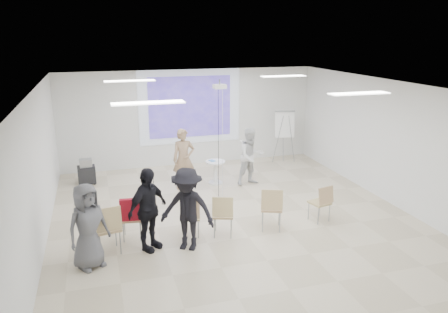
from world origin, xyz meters
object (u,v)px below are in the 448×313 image
object	(u,v)px
chair_center	(223,212)
chair_right_inner	(272,206)
chair_right_far	(322,200)
av_cart	(87,172)
chair_left_mid	(131,216)
audience_left	(148,204)
pedestal_table	(215,171)
audience_mid	(187,204)
chair_far_left	(108,226)
audience_outer	(87,221)
player_right	(251,154)
player_left	(184,155)
chair_left_inner	(191,215)
flipchart_easel	(285,125)
laptop	(191,215)

from	to	relation	value
chair_center	chair_right_inner	size ratio (longest dim) A/B	0.95
chair_right_far	av_cart	size ratio (longest dim) A/B	1.21
chair_left_mid	audience_left	size ratio (longest dim) A/B	0.46
chair_left_mid	chair_right_inner	xyz separation A→B (m)	(2.89, -0.40, 0.04)
audience_left	pedestal_table	bearing A→B (deg)	16.62
chair_right_far	audience_mid	distance (m)	3.17
chair_far_left	chair_right_far	distance (m)	4.60
chair_left_mid	chair_right_inner	size ratio (longest dim) A/B	0.92
audience_left	audience_outer	xyz separation A→B (m)	(-1.10, -0.36, -0.06)
chair_right_inner	audience_mid	size ratio (longest dim) A/B	0.51
chair_center	audience_mid	xyz separation A→B (m)	(-0.80, -0.30, 0.40)
player_right	audience_mid	distance (m)	4.04
player_left	audience_outer	distance (m)	4.32
audience_left	audience_outer	size ratio (longest dim) A/B	1.07
chair_far_left	chair_right_far	world-z (taller)	chair_far_left
player_right	av_cart	xyz separation A→B (m)	(-4.38, 1.35, -0.56)
chair_right_inner	chair_right_far	size ratio (longest dim) A/B	1.12
audience_outer	av_cart	xyz separation A→B (m)	(-0.08, 4.71, -0.56)
chair_left_inner	audience_mid	world-z (taller)	audience_mid
player_left	audience_mid	world-z (taller)	audience_mid
chair_left_mid	pedestal_table	bearing A→B (deg)	55.30
chair_right_inner	av_cart	size ratio (longest dim) A/B	1.35
chair_left_mid	audience_left	distance (m)	0.71
chair_left_mid	flipchart_easel	bearing A→B (deg)	46.20
pedestal_table	chair_center	size ratio (longest dim) A/B	0.76
chair_right_far	audience_mid	xyz separation A→B (m)	(-3.11, -0.37, 0.43)
av_cart	player_left	bearing A→B (deg)	-27.71
av_cart	chair_left_inner	bearing A→B (deg)	-66.09
audience_mid	chair_far_left	bearing A→B (deg)	-156.57
chair_left_mid	chair_center	world-z (taller)	chair_center
audience_outer	pedestal_table	bearing A→B (deg)	16.44
player_right	chair_far_left	world-z (taller)	player_right
player_right	audience_left	xyz separation A→B (m)	(-3.19, -3.00, 0.06)
laptop	pedestal_table	bearing A→B (deg)	-100.68
player_right	pedestal_table	bearing A→B (deg)	150.16
pedestal_table	chair_center	xyz separation A→B (m)	(-0.73, -3.21, 0.16)
chair_right_far	audience_outer	world-z (taller)	audience_outer
chair_right_far	chair_right_inner	bearing A→B (deg)	170.33
audience_outer	chair_right_inner	bearing A→B (deg)	-24.01
laptop	chair_left_inner	bearing A→B (deg)	93.09
chair_right_far	audience_mid	world-z (taller)	audience_mid
chair_left_mid	chair_right_inner	distance (m)	2.91
chair_far_left	chair_center	world-z (taller)	chair_far_left
chair_right_inner	av_cart	world-z (taller)	chair_right_inner
pedestal_table	audience_outer	distance (m)	5.01
chair_right_far	flipchart_easel	bearing A→B (deg)	62.66
player_left	flipchart_easel	size ratio (longest dim) A/B	1.10
audience_left	audience_outer	world-z (taller)	audience_left
chair_center	audience_outer	distance (m)	2.70
chair_right_inner	flipchart_easel	distance (m)	5.22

